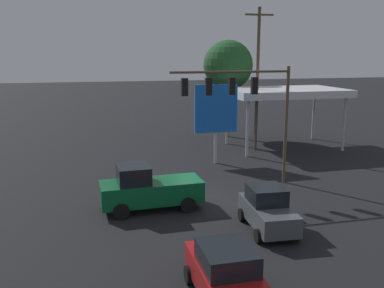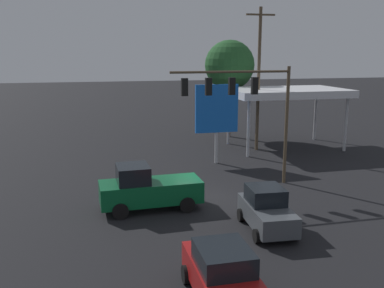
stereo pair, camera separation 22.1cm
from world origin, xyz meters
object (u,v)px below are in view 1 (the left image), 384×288
price_sign (216,110)px  hatchback_crossing (268,210)px  sedan_far (226,275)px  utility_pole (257,77)px  street_tree (228,65)px  traffic_signal_assembly (242,97)px  pickup_parked (148,189)px

price_sign → hatchback_crossing: bearing=84.3°
sedan_far → utility_pole: bearing=155.6°
price_sign → street_tree: street_tree is taller
traffic_signal_assembly → sedan_far: (4.78, 11.69, -4.50)m
traffic_signal_assembly → price_sign: bearing=-91.3°
price_sign → hatchback_crossing: size_ratio=1.48×
hatchback_crossing → street_tree: size_ratio=0.43×
utility_pole → sedan_far: 23.32m
utility_pole → street_tree: 6.14m
sedan_far → hatchback_crossing: bearing=144.5°
street_tree → hatchback_crossing: bearing=76.3°
pickup_parked → hatchback_crossing: 6.27m
pickup_parked → sedan_far: size_ratio=1.20×
utility_pole → sedan_far: utility_pole is taller
traffic_signal_assembly → street_tree: size_ratio=0.80×
pickup_parked → hatchback_crossing: bearing=140.0°
utility_pole → street_tree: size_ratio=1.26×
traffic_signal_assembly → sedan_far: traffic_signal_assembly is taller
utility_pole → hatchback_crossing: 17.33m
pickup_parked → street_tree: (-10.21, -17.77, 5.68)m
utility_pole → pickup_parked: size_ratio=2.18×
utility_pole → pickup_parked: bearing=47.6°
traffic_signal_assembly → pickup_parked: (6.02, 2.67, -4.34)m
traffic_signal_assembly → utility_pole: size_ratio=0.63×
traffic_signal_assembly → street_tree: bearing=-105.5°
hatchback_crossing → sedan_far: (3.70, 5.17, 0.00)m
traffic_signal_assembly → hatchback_crossing: size_ratio=1.87×
price_sign → sedan_far: (4.90, 17.30, -2.96)m
hatchback_crossing → street_tree: (-5.26, -21.62, 5.84)m
street_tree → price_sign: bearing=66.8°
pickup_parked → hatchback_crossing: size_ratio=1.35×
pickup_parked → sedan_far: pickup_parked is taller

